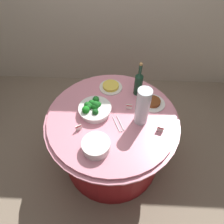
# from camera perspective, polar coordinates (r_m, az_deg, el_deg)

# --- Properties ---
(ground_plane) EXTENTS (6.00, 6.00, 0.00)m
(ground_plane) POSITION_cam_1_polar(r_m,az_deg,el_deg) (2.31, 0.00, -12.82)
(ground_plane) COLOR gray
(buffet_table) EXTENTS (1.16, 1.16, 0.74)m
(buffet_table) POSITION_cam_1_polar(r_m,az_deg,el_deg) (1.98, 0.00, -7.80)
(buffet_table) COLOR maroon
(buffet_table) RESTS_ON ground_plane
(broccoli_bowl) EXTENTS (0.28, 0.28, 0.11)m
(broccoli_bowl) POSITION_cam_1_polar(r_m,az_deg,el_deg) (1.68, -5.14, 1.01)
(broccoli_bowl) COLOR white
(broccoli_bowl) RESTS_ON buffet_table
(plate_stack) EXTENTS (0.21, 0.21, 0.08)m
(plate_stack) POSITION_cam_1_polar(r_m,az_deg,el_deg) (1.48, -4.61, -9.62)
(plate_stack) COLOR white
(plate_stack) RESTS_ON buffet_table
(wine_bottle) EXTENTS (0.07, 0.07, 0.34)m
(wine_bottle) POSITION_cam_1_polar(r_m,az_deg,el_deg) (1.80, 7.64, 8.35)
(wine_bottle) COLOR #173A26
(wine_bottle) RESTS_ON buffet_table
(decorative_fruit_vase) EXTENTS (0.11, 0.11, 0.34)m
(decorative_fruit_vase) POSITION_cam_1_polar(r_m,az_deg,el_deg) (1.56, 8.69, 0.97)
(decorative_fruit_vase) COLOR silver
(decorative_fruit_vase) RESTS_ON buffet_table
(serving_tongs) EXTENTS (0.10, 0.16, 0.01)m
(serving_tongs) POSITION_cam_1_polar(r_m,az_deg,el_deg) (1.63, 1.88, -3.56)
(serving_tongs) COLOR silver
(serving_tongs) RESTS_ON buffet_table
(food_plate_stir_fry) EXTENTS (0.22, 0.22, 0.04)m
(food_plate_stir_fry) POSITION_cam_1_polar(r_m,az_deg,el_deg) (1.80, 11.63, 2.72)
(food_plate_stir_fry) COLOR white
(food_plate_stir_fry) RESTS_ON buffet_table
(food_plate_fried_egg) EXTENTS (0.22, 0.22, 0.04)m
(food_plate_fried_egg) POSITION_cam_1_polar(r_m,az_deg,el_deg) (1.92, -0.36, 7.35)
(food_plate_fried_egg) COLOR white
(food_plate_fried_egg) RESTS_ON buffet_table
(label_placard_front) EXTENTS (0.05, 0.01, 0.05)m
(label_placard_front) POSITION_cam_1_polar(r_m,az_deg,el_deg) (1.72, 4.96, 1.56)
(label_placard_front) COLOR white
(label_placard_front) RESTS_ON buffet_table
(label_placard_mid) EXTENTS (0.05, 0.03, 0.05)m
(label_placard_mid) POSITION_cam_1_polar(r_m,az_deg,el_deg) (1.60, -9.62, -4.40)
(label_placard_mid) COLOR white
(label_placard_mid) RESTS_ON buffet_table
(label_placard_rear) EXTENTS (0.05, 0.02, 0.05)m
(label_placard_rear) POSITION_cam_1_polar(r_m,az_deg,el_deg) (1.61, 13.76, -4.75)
(label_placard_rear) COLOR white
(label_placard_rear) RESTS_ON buffet_table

